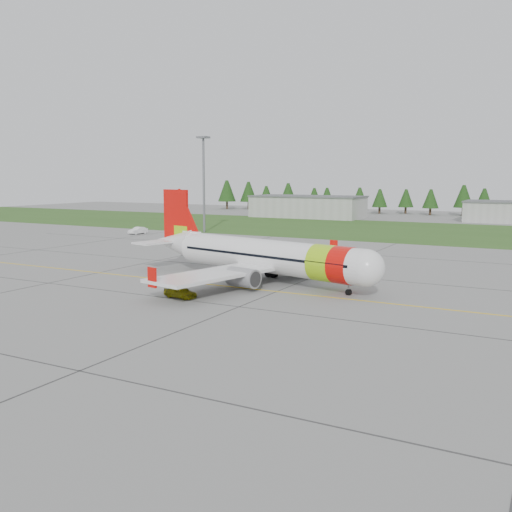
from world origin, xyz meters
The scene contains 9 objects.
ground centered at (0.00, 0.00, 0.00)m, with size 320.00×320.00×0.00m, color gray.
aircraft centered at (6.01, 12.49, 2.98)m, with size 33.66×31.59×10.33m.
follow_me_car centered at (2.86, 0.68, 1.82)m, with size 1.46×1.24×3.63m, color yellow.
service_van centered at (-42.21, 48.24, 2.26)m, with size 1.58×1.49×4.52m, color white.
grass_strip centered at (0.00, 82.00, 0.01)m, with size 320.00×50.00×0.03m, color #30561E.
taxi_guideline centered at (0.00, 8.00, 0.01)m, with size 120.00×0.25×0.02m, color gold.
hangar_west centered at (-30.00, 110.00, 3.00)m, with size 32.00×14.00×6.00m, color #A8A8A3.
floodlight_mast centered at (-32.00, 58.00, 10.00)m, with size 0.50×0.50×20.00m, color slate.
treeline centered at (0.00, 138.00, 5.00)m, with size 160.00×8.00×10.00m, color #1C3F14, non-canonical shape.
Camera 1 is at (35.90, -44.92, 12.07)m, focal length 40.00 mm.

